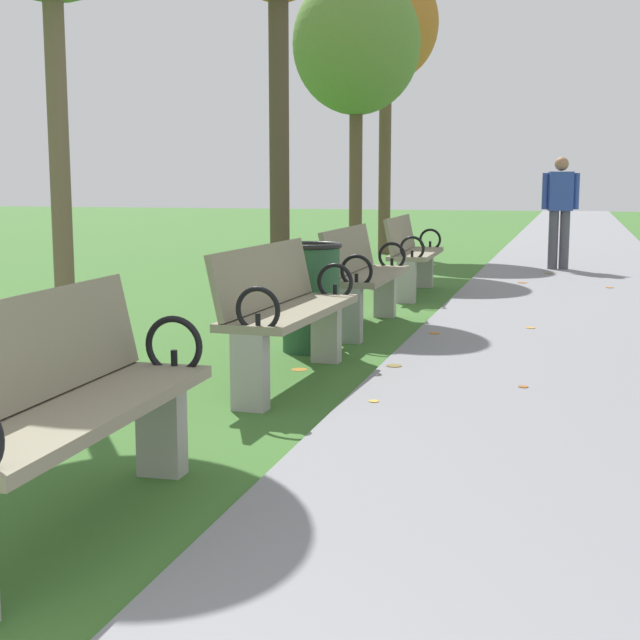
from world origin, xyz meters
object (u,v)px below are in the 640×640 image
Objects in this scene: park_bench_2 at (64,408)px; trash_bin at (311,297)px; tree_3 at (356,45)px; park_bench_5 at (412,253)px; park_bench_4 at (363,274)px; pedestrian_walking at (560,207)px; tree_4 at (386,27)px; park_bench_3 at (285,310)px.

trash_bin is at bearing 92.19° from park_bench_2.
park_bench_5 is at bearing -65.85° from tree_3.
pedestrian_walking is (1.58, 5.97, 0.44)m from park_bench_4.
park_bench_5 is 6.90m from tree_4.
trash_bin is at bearing -97.14° from park_bench_4.
park_bench_3 is 11.30m from tree_4.
tree_3 reaches higher than park_bench_5.
park_bench_5 is 0.32× the size of tree_4.
park_bench_4 is at bearing -90.00° from park_bench_5.
park_bench_3 is at bearing -100.79° from pedestrian_walking.
park_bench_3 is (0.00, 2.70, 0.00)m from park_bench_2.
park_bench_2 and park_bench_5 have the same top height.
tree_4 reaches higher than park_bench_2.
park_bench_5 is at bearing -75.55° from tree_4.
park_bench_2 is 13.88m from tree_4.
trash_bin is at bearing -103.58° from pedestrian_walking.
tree_4 is at bearing 104.45° from park_bench_5.
park_bench_2 is 7.57m from park_bench_5.
park_bench_3 and park_bench_4 have the same top height.
tree_4 reaches higher than park_bench_5.
tree_4 is (-0.10, 2.68, 0.67)m from tree_3.
trash_bin is at bearing 97.36° from park_bench_3.
park_bench_2 is 0.99× the size of pedestrian_walking.
park_bench_4 is at bearing -104.82° from pedestrian_walking.
tree_3 is at bearing -173.98° from pedestrian_walking.
trash_bin is (-0.15, -3.72, -0.06)m from park_bench_5.
pedestrian_walking is (1.58, 3.42, 0.44)m from park_bench_5.
park_bench_3 is 8.45m from pedestrian_walking.
pedestrian_walking is 1.93× the size of trash_bin.
park_bench_5 is 3.79m from pedestrian_walking.
pedestrian_walking is at bearing 79.21° from park_bench_3.
park_bench_3 is at bearing -90.00° from park_bench_4.
park_bench_4 is 6.19m from pedestrian_walking.
tree_4 is 5.94× the size of trash_bin.
park_bench_2 is at bearing -98.18° from pedestrian_walking.
park_bench_4 is at bearing 82.86° from trash_bin.
trash_bin is (-1.73, -7.14, -0.50)m from pedestrian_walking.
park_bench_4 is 1.19m from trash_bin.
pedestrian_walking is (1.58, 10.99, 0.44)m from park_bench_2.
park_bench_2 is 0.99× the size of park_bench_3.
park_bench_3 is 4.86m from park_bench_5.
park_bench_5 is (-0.00, 4.86, 0.00)m from park_bench_3.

